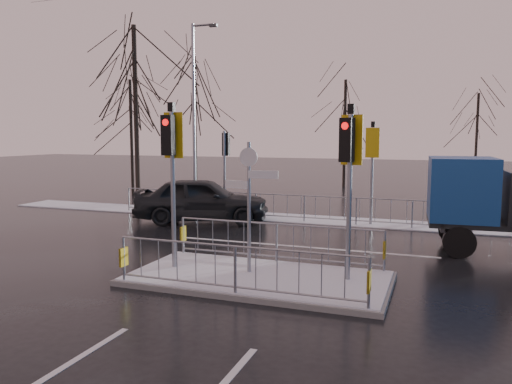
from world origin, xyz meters
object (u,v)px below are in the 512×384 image
(traffic_island, at_px, (258,265))
(car_far_lane, at_px, (202,200))
(flatbed_truck, at_px, (492,203))
(street_lamp_left, at_px, (195,110))

(traffic_island, height_order, car_far_lane, traffic_island)
(car_far_lane, distance_m, flatbed_truck, 10.24)
(traffic_island, distance_m, car_far_lane, 8.22)
(traffic_island, relative_size, flatbed_truck, 1.00)
(flatbed_truck, bearing_deg, street_lamp_left, 158.99)
(car_far_lane, distance_m, street_lamp_left, 4.86)
(flatbed_truck, bearing_deg, car_far_lane, 170.33)
(car_far_lane, height_order, street_lamp_left, street_lamp_left)
(traffic_island, distance_m, street_lamp_left, 12.17)
(car_far_lane, height_order, flatbed_truck, flatbed_truck)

